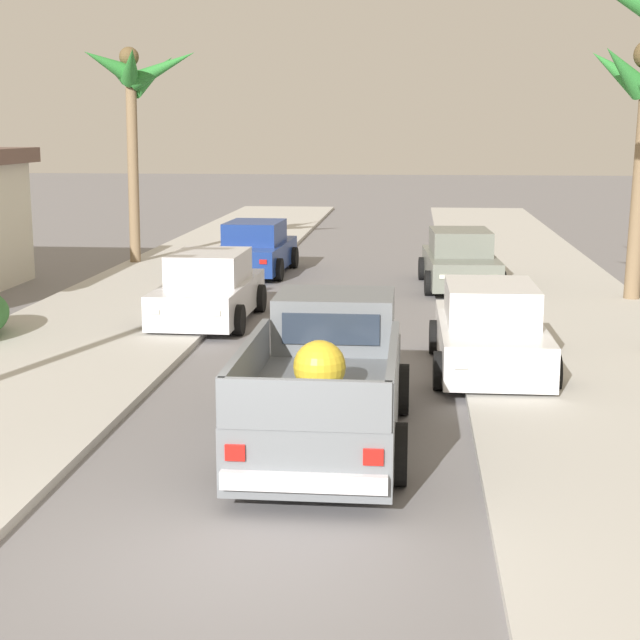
% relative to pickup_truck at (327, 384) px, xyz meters
% --- Properties ---
extents(ground_plane, '(160.00, 160.00, 0.00)m').
position_rel_pickup_truck_xyz_m(ground_plane, '(-0.53, -3.71, -0.78)').
color(ground_plane, slate).
extents(sidewalk_left, '(4.69, 60.00, 0.12)m').
position_rel_pickup_truck_xyz_m(sidewalk_left, '(-5.40, 8.29, -0.72)').
color(sidewalk_left, beige).
rests_on(sidewalk_left, ground).
extents(sidewalk_right, '(4.69, 60.00, 0.12)m').
position_rel_pickup_truck_xyz_m(sidewalk_right, '(4.34, 8.29, -0.72)').
color(sidewalk_right, beige).
rests_on(sidewalk_right, ground).
extents(curb_left, '(0.16, 60.00, 0.10)m').
position_rel_pickup_truck_xyz_m(curb_left, '(-4.46, 8.29, -0.73)').
color(curb_left, silver).
rests_on(curb_left, ground).
extents(curb_right, '(0.16, 60.00, 0.10)m').
position_rel_pickup_truck_xyz_m(curb_right, '(3.40, 8.29, -0.73)').
color(curb_right, silver).
rests_on(curb_right, ground).
extents(pickup_truck, '(2.22, 5.21, 1.80)m').
position_rel_pickup_truck_xyz_m(pickup_truck, '(0.00, 0.00, 0.00)').
color(pickup_truck, slate).
rests_on(pickup_truck, ground).
extents(car_left_near, '(2.15, 4.31, 1.54)m').
position_rel_pickup_truck_xyz_m(car_left_near, '(-3.44, 15.15, -0.07)').
color(car_left_near, navy).
rests_on(car_left_near, ground).
extents(car_right_near, '(2.06, 4.28, 1.54)m').
position_rel_pickup_truck_xyz_m(car_right_near, '(2.49, 4.08, -0.07)').
color(car_right_near, silver).
rests_on(car_right_near, ground).
extents(car_left_mid, '(2.07, 4.28, 1.54)m').
position_rel_pickup_truck_xyz_m(car_left_mid, '(-3.30, 7.97, -0.07)').
color(car_left_mid, silver).
rests_on(car_left_mid, ground).
extents(car_right_mid, '(2.20, 4.33, 1.54)m').
position_rel_pickup_truck_xyz_m(car_right_mid, '(2.38, 13.23, -0.07)').
color(car_right_mid, slate).
rests_on(car_right_mid, ground).
extents(palm_tree_left_fore, '(3.64, 3.76, 6.63)m').
position_rel_pickup_truck_xyz_m(palm_tree_left_fore, '(-7.25, 16.62, 4.68)').
color(palm_tree_left_fore, '#846B4C').
rests_on(palm_tree_left_fore, ground).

